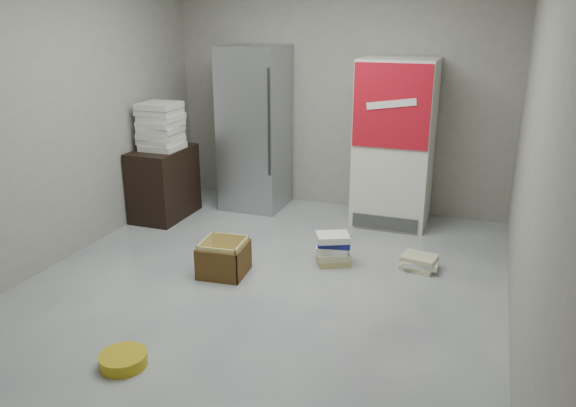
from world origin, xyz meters
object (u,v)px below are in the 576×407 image
at_px(coke_cooler, 395,143).
at_px(wood_shelf, 164,183).
at_px(steel_fridge, 255,129).
at_px(cardboard_box, 224,260).
at_px(phonebook_stack_main, 333,249).

xyz_separation_m(coke_cooler, wood_shelf, (-2.48, -0.72, -0.50)).
distance_m(steel_fridge, coke_cooler, 1.65).
height_order(wood_shelf, cardboard_box, wood_shelf).
bearing_deg(wood_shelf, steel_fridge, 41.31).
relative_size(steel_fridge, phonebook_stack_main, 5.06).
bearing_deg(cardboard_box, steel_fridge, 99.23).
bearing_deg(steel_fridge, coke_cooler, -0.18).
relative_size(phonebook_stack_main, cardboard_box, 0.87).
bearing_deg(wood_shelf, coke_cooler, 16.28).
distance_m(coke_cooler, cardboard_box, 2.34).
bearing_deg(steel_fridge, cardboard_box, -75.58).
height_order(steel_fridge, coke_cooler, steel_fridge).
height_order(steel_fridge, wood_shelf, steel_fridge).
bearing_deg(coke_cooler, steel_fridge, 179.82).
distance_m(steel_fridge, phonebook_stack_main, 2.06).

